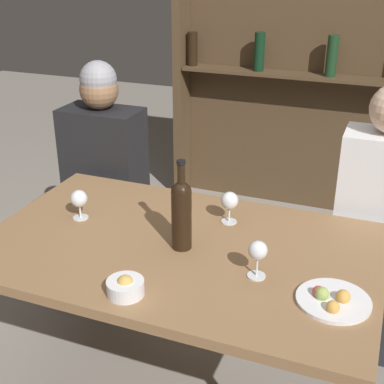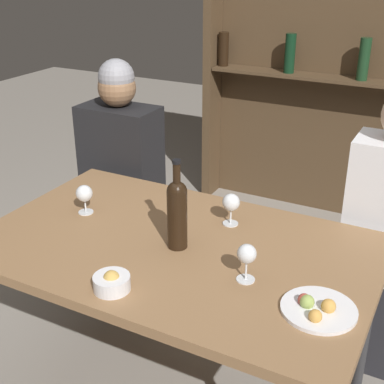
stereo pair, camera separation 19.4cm
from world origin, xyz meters
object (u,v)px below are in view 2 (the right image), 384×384
Objects in this scene: wine_glass_0 at (247,255)px; snack_bowl at (112,282)px; wine_bottle at (177,211)px; seated_person_left at (123,186)px; food_plate_0 at (317,308)px; wine_glass_2 at (231,203)px; wine_glass_1 at (84,194)px.

snack_bowl is at bearing -145.26° from wine_glass_0.
wine_bottle is 2.84× the size of snack_bowl.
seated_person_left is (-0.67, 0.62, -0.29)m from wine_bottle.
wine_bottle is 2.56× the size of wine_glass_0.
food_plate_0 is 0.18× the size of seated_person_left.
seated_person_left is at bearing 153.68° from wine_glass_2.
wine_glass_1 is at bearing -68.77° from seated_person_left.
wine_glass_2 is 0.56× the size of food_plate_0.
wine_glass_2 reaches higher than wine_glass_1.
wine_glass_2 is (0.55, 0.18, 0.01)m from wine_glass_1.
wine_glass_1 is at bearing 136.26° from snack_bowl.
wine_bottle reaches higher than snack_bowl.
seated_person_left is (-0.62, 0.94, -0.17)m from snack_bowl.
wine_glass_1 is 0.64m from seated_person_left.
food_plate_0 is at bearing -14.28° from wine_bottle.
wine_glass_1 is 0.10× the size of seated_person_left.
wine_bottle is at bearing 80.88° from snack_bowl.
wine_bottle is 0.27m from wine_glass_2.
food_plate_0 is at bearing -32.07° from seated_person_left.
food_plate_0 is 1.43m from seated_person_left.
wine_bottle is at bearing 164.22° from wine_glass_0.
wine_glass_0 is 0.76m from wine_glass_1.
snack_bowl is at bearing -104.73° from wine_glass_2.
seated_person_left reaches higher than wine_glass_2.
wine_glass_2 is 0.89m from seated_person_left.
wine_glass_1 is (-0.75, 0.14, -0.01)m from wine_glass_0.
wine_glass_1 is 1.01m from food_plate_0.
seated_person_left reaches higher than snack_bowl.
wine_bottle reaches higher than wine_glass_0.
food_plate_0 is at bearing -11.34° from wine_glass_1.
food_plate_0 is at bearing -40.53° from wine_glass_2.
wine_glass_0 is at bearing -58.76° from wine_glass_2.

